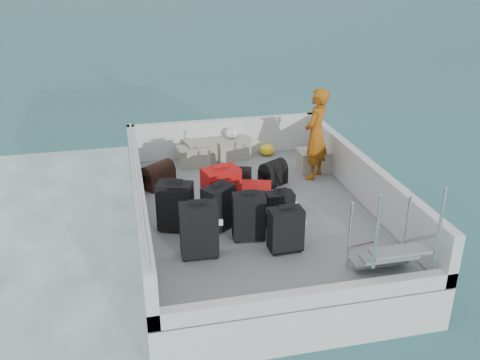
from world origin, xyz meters
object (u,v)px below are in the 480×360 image
at_px(suitcase_3, 249,217).
at_px(crate_2, 231,149).
at_px(suitcase_6, 286,230).
at_px(crate_0, 193,157).
at_px(passenger, 316,134).
at_px(suitcase_1, 175,207).
at_px(suitcase_7, 279,211).
at_px(suitcase_4, 218,208).
at_px(crate_1, 203,151).
at_px(suitcase_8, 248,193).
at_px(crate_3, 315,161).
at_px(suitcase_5, 221,191).
at_px(suitcase_0, 199,231).

distance_m(suitcase_3, crate_2, 3.06).
distance_m(suitcase_6, crate_0, 3.32).
relative_size(crate_2, passenger, 0.40).
height_order(suitcase_1, passenger, passenger).
bearing_deg(suitcase_1, suitcase_3, -5.22).
bearing_deg(suitcase_3, suitcase_7, 28.00).
distance_m(suitcase_7, crate_0, 2.76).
bearing_deg(suitcase_4, passenger, 1.90).
relative_size(suitcase_3, suitcase_4, 1.01).
xyz_separation_m(suitcase_4, crate_1, (0.21, 2.66, -0.14)).
bearing_deg(suitcase_1, crate_0, 97.63).
bearing_deg(suitcase_8, suitcase_1, 137.72).
bearing_deg(passenger, crate_2, -93.02).
bearing_deg(suitcase_8, crate_2, 14.68).
distance_m(suitcase_7, crate_3, 2.30).
height_order(suitcase_3, suitcase_5, suitcase_5).
xyz_separation_m(suitcase_6, suitcase_7, (0.10, 0.61, -0.03)).
bearing_deg(suitcase_4, crate_0, 55.13).
distance_m(suitcase_1, crate_1, 2.69).
distance_m(suitcase_6, suitcase_7, 0.61).
xyz_separation_m(suitcase_0, suitcase_5, (0.50, 1.11, -0.01)).
bearing_deg(suitcase_1, passenger, 49.77).
relative_size(suitcase_0, crate_0, 1.38).
height_order(suitcase_1, suitcase_8, suitcase_1).
bearing_deg(crate_2, passenger, -44.86).
relative_size(suitcase_6, crate_1, 0.98).
xyz_separation_m(suitcase_8, crate_1, (-0.41, 1.89, 0.05)).
bearing_deg(crate_1, suitcase_1, -107.30).
relative_size(suitcase_6, crate_0, 1.13).
bearing_deg(suitcase_5, crate_3, 18.71).
xyz_separation_m(suitcase_0, suitcase_1, (-0.21, 0.76, -0.01)).
relative_size(suitcase_4, passenger, 0.42).
bearing_deg(crate_0, suitcase_6, -77.03).
bearing_deg(crate_2, suitcase_6, -90.15).
height_order(suitcase_1, suitcase_7, suitcase_1).
bearing_deg(suitcase_5, suitcase_4, -120.34).
relative_size(suitcase_7, crate_0, 1.03).
bearing_deg(passenger, crate_1, -82.59).
xyz_separation_m(suitcase_1, crate_1, (0.80, 2.56, -0.17)).
bearing_deg(suitcase_1, suitcase_7, 10.86).
bearing_deg(crate_3, suitcase_8, -146.21).
distance_m(suitcase_6, passenger, 2.59).
relative_size(suitcase_5, suitcase_6, 1.21).
bearing_deg(crate_1, suitcase_3, -87.38).
relative_size(suitcase_4, suitcase_8, 0.94).
distance_m(suitcase_7, crate_2, 2.84).
height_order(suitcase_0, crate_2, suitcase_0).
distance_m(suitcase_0, suitcase_6, 1.13).
relative_size(suitcase_3, suitcase_8, 0.95).
height_order(suitcase_0, crate_1, suitcase_0).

